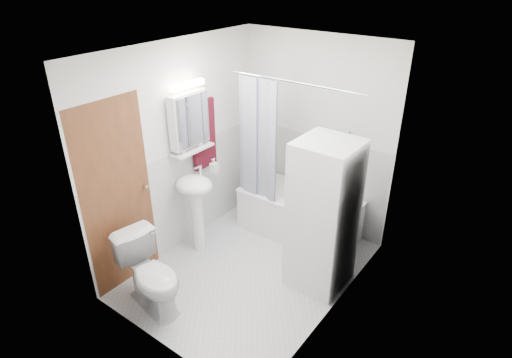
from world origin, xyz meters
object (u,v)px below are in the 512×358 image
Objects in this scene: bathtub at (299,213)px; sink at (195,197)px; washer_dryer at (323,216)px; toilet at (152,275)px.

sink is (-0.81, -0.96, 0.40)m from bathtub.
washer_dryer is at bearing 13.61° from sink.
sink is 1.06m from toilet.
washer_dryer is (0.63, -0.61, 0.50)m from bathtub.
toilet is at bearing -72.43° from sink.
toilet is at bearing -104.64° from bathtub.
toilet is (0.30, -0.96, -0.33)m from sink.
bathtub is 1.39× the size of sink.
toilet reaches higher than bathtub.
sink is 1.37× the size of toilet.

